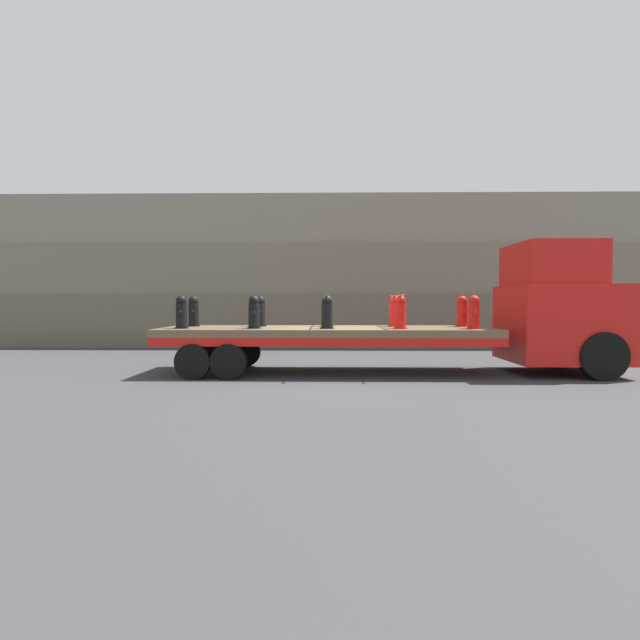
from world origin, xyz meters
The scene contains 16 objects.
ground_plane centered at (0.00, 0.00, 0.00)m, with size 120.00×120.00×0.00m, color #38383A.
rock_cliff centered at (0.00, 8.50, 3.08)m, with size 60.00×3.30×6.17m.
truck_cab centered at (5.99, 0.00, 1.63)m, with size 2.64×2.60×3.30m.
flatbed_trailer centered at (-0.46, 0.00, 0.95)m, with size 8.40×2.60×1.17m.
fire_hydrant_black_near_0 centered at (-3.60, -0.55, 1.56)m, with size 0.34×0.50×0.82m.
fire_hydrant_black_far_0 centered at (-3.60, 0.55, 1.56)m, with size 0.34×0.50×0.82m.
fire_hydrant_black_near_1 centered at (-1.80, -0.55, 1.56)m, with size 0.34×0.50×0.82m.
fire_hydrant_black_far_1 centered at (-1.80, 0.55, 1.56)m, with size 0.34×0.50×0.82m.
fire_hydrant_black_near_2 centered at (0.00, -0.55, 1.56)m, with size 0.34×0.50×0.82m.
fire_hydrant_black_far_2 centered at (0.00, 0.55, 1.56)m, with size 0.34×0.50×0.82m.
fire_hydrant_red_near_3 centered at (1.80, -0.55, 1.56)m, with size 0.34×0.50×0.82m.
fire_hydrant_red_far_3 centered at (1.80, 0.55, 1.56)m, with size 0.34×0.50×0.82m.
fire_hydrant_red_near_4 centered at (3.60, -0.55, 1.56)m, with size 0.34×0.50×0.82m.
fire_hydrant_red_far_4 centered at (3.60, 0.55, 1.56)m, with size 0.34×0.50×0.82m.
cargo_strap_rear centered at (0.00, 0.00, 1.99)m, with size 0.05×2.70×0.01m.
cargo_strap_middle centered at (1.80, 0.00, 1.99)m, with size 0.05×2.70×0.01m.
Camera 1 is at (0.06, -12.80, 1.82)m, focal length 28.00 mm.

